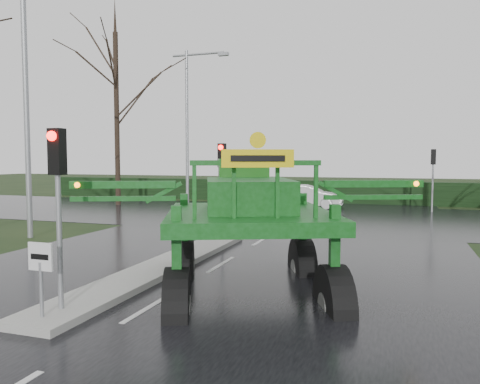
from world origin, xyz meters
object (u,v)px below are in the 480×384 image
(traffic_signal_near, at_px, (58,179))
(crop_sprayer, at_px, (177,206))
(keep_left_sign, at_px, (41,267))
(traffic_signal_mid, at_px, (222,170))
(street_light_left_far, at_px, (191,113))
(white_sedan, at_px, (308,208))
(street_light_left_near, at_px, (32,77))
(traffic_signal_far, at_px, (433,166))

(traffic_signal_near, xyz_separation_m, crop_sprayer, (1.83, 1.20, -0.54))
(keep_left_sign, distance_m, traffic_signal_mid, 9.12)
(traffic_signal_near, relative_size, street_light_left_far, 0.35)
(traffic_signal_near, relative_size, crop_sprayer, 0.49)
(crop_sprayer, bearing_deg, traffic_signal_near, -169.60)
(traffic_signal_mid, xyz_separation_m, white_sedan, (0.78, 12.67, -2.59))
(street_light_left_near, distance_m, white_sedan, 17.18)
(traffic_signal_far, bearing_deg, street_light_left_near, 43.63)
(traffic_signal_mid, height_order, crop_sprayer, crop_sprayer)
(traffic_signal_near, bearing_deg, street_light_left_far, 108.17)
(street_light_left_near, height_order, crop_sprayer, street_light_left_near)
(keep_left_sign, height_order, traffic_signal_far, traffic_signal_far)
(keep_left_sign, relative_size, street_light_left_far, 0.14)
(street_light_left_near, distance_m, street_light_left_far, 14.00)
(keep_left_sign, relative_size, traffic_signal_mid, 0.38)
(traffic_signal_mid, relative_size, street_light_left_near, 0.35)
(crop_sprayer, bearing_deg, white_sedan, 70.29)
(keep_left_sign, bearing_deg, crop_sprayer, 42.65)
(traffic_signal_mid, distance_m, white_sedan, 12.95)
(white_sedan, bearing_deg, traffic_signal_mid, 175.01)
(traffic_signal_mid, xyz_separation_m, traffic_signal_far, (7.80, 12.52, 0.00))
(traffic_signal_near, bearing_deg, street_light_left_near, 134.53)
(street_light_left_near, bearing_deg, traffic_signal_near, -45.47)
(traffic_signal_far, height_order, street_light_left_near, street_light_left_near)
(street_light_left_near, distance_m, crop_sprayer, 11.20)
(street_light_left_near, relative_size, street_light_left_far, 1.00)
(traffic_signal_mid, bearing_deg, traffic_signal_near, -90.00)
(street_light_left_far, relative_size, crop_sprayer, 1.38)
(keep_left_sign, xyz_separation_m, white_sedan, (0.78, 21.66, -1.06))
(crop_sprayer, bearing_deg, street_light_left_far, 91.04)
(street_light_left_far, bearing_deg, crop_sprayer, -66.23)
(traffic_signal_near, height_order, white_sedan, traffic_signal_near)
(traffic_signal_near, xyz_separation_m, traffic_signal_far, (7.80, 21.02, 0.00))
(white_sedan, bearing_deg, street_light_left_far, 89.71)
(traffic_signal_mid, relative_size, street_light_left_far, 0.35)
(keep_left_sign, relative_size, traffic_signal_near, 0.38)
(traffic_signal_mid, distance_m, crop_sprayer, 7.55)
(traffic_signal_far, relative_size, crop_sprayer, 0.49)
(keep_left_sign, bearing_deg, street_light_left_far, 107.78)
(street_light_left_far, height_order, crop_sprayer, street_light_left_far)
(crop_sprayer, relative_size, white_sedan, 1.73)
(street_light_left_near, height_order, white_sedan, street_light_left_near)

